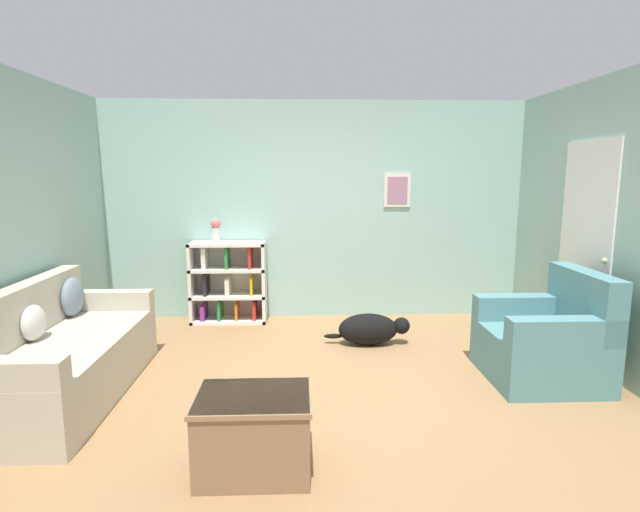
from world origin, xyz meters
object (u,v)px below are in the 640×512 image
(bookshelf, at_px, (228,283))
(coffee_table, at_px, (254,430))
(couch, at_px, (59,357))
(dog, at_px, (370,329))
(vase, at_px, (216,229))
(recliner_chair, at_px, (547,341))

(bookshelf, bearing_deg, coffee_table, -79.35)
(couch, relative_size, bookshelf, 2.03)
(couch, relative_size, dog, 2.18)
(bookshelf, height_order, coffee_table, bookshelf)
(couch, height_order, dog, couch)
(vase, bearing_deg, recliner_chair, -30.45)
(recliner_chair, distance_m, vase, 3.66)
(coffee_table, xyz_separation_m, dog, (0.99, 2.17, -0.09))
(couch, xyz_separation_m, coffee_table, (1.62, -1.07, -0.07))
(recliner_chair, distance_m, dog, 1.67)
(bookshelf, height_order, dog, bookshelf)
(couch, distance_m, bookshelf, 2.28)
(recliner_chair, bearing_deg, dog, 146.48)
(bookshelf, xyz_separation_m, coffee_table, (0.58, -3.09, -0.22))
(dog, bearing_deg, couch, -157.11)
(recliner_chair, relative_size, coffee_table, 1.39)
(bookshelf, distance_m, dog, 1.85)
(bookshelf, distance_m, recliner_chair, 3.49)
(couch, relative_size, recliner_chair, 2.05)
(coffee_table, bearing_deg, bookshelf, 100.65)
(coffee_table, relative_size, vase, 2.42)
(bookshelf, distance_m, coffee_table, 3.15)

